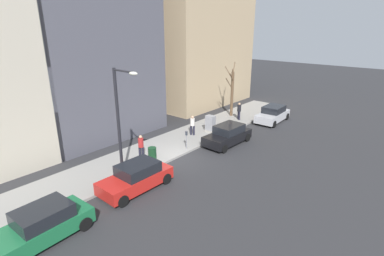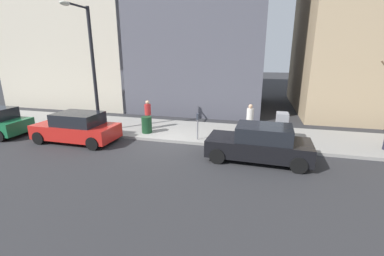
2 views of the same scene
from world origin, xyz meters
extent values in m
plane|color=#2B2B2D|center=(0.00, 0.00, 0.00)|extent=(120.00, 120.00, 0.00)
cube|color=gray|center=(2.00, 0.00, 0.07)|extent=(4.00, 36.00, 0.15)
cube|color=#B7B7BC|center=(-1.28, -12.04, 0.57)|extent=(1.95, 4.26, 0.70)
cube|color=black|center=(-1.27, -12.24, 1.22)|extent=(1.68, 2.26, 0.60)
cylinder|color=black|center=(-2.18, -10.52, 0.32)|extent=(0.24, 0.65, 0.64)
cylinder|color=black|center=(-0.48, -10.46, 0.32)|extent=(0.24, 0.65, 0.64)
cylinder|color=black|center=(-2.07, -13.62, 0.32)|extent=(0.24, 0.65, 0.64)
cylinder|color=black|center=(-0.37, -13.56, 0.32)|extent=(0.24, 0.65, 0.64)
cube|color=black|center=(-1.15, -4.52, 0.57)|extent=(1.96, 4.27, 0.70)
cube|color=black|center=(-1.16, -4.72, 1.22)|extent=(1.68, 2.26, 0.60)
cylinder|color=black|center=(-1.94, -2.94, 0.32)|extent=(0.24, 0.65, 0.64)
cylinder|color=black|center=(-0.24, -3.00, 0.32)|extent=(0.24, 0.65, 0.64)
cylinder|color=black|center=(-2.06, -6.04, 0.32)|extent=(0.24, 0.65, 0.64)
cylinder|color=black|center=(-0.36, -6.10, 0.32)|extent=(0.24, 0.65, 0.64)
cube|color=red|center=(-1.02, 4.47, 0.57)|extent=(1.86, 4.22, 0.70)
cube|color=black|center=(-1.02, 4.27, 1.22)|extent=(1.63, 2.22, 0.60)
cylinder|color=black|center=(-1.84, 6.03, 0.32)|extent=(0.23, 0.64, 0.64)
cylinder|color=black|center=(-0.14, 6.01, 0.32)|extent=(0.23, 0.64, 0.64)
cylinder|color=black|center=(-1.89, 2.93, 0.32)|extent=(0.23, 0.64, 0.64)
cylinder|color=black|center=(-0.19, 2.91, 0.32)|extent=(0.23, 0.64, 0.64)
cube|color=#196038|center=(-1.25, 9.87, 0.57)|extent=(1.96, 4.27, 0.70)
cube|color=black|center=(-1.24, 9.67, 1.22)|extent=(1.68, 2.26, 0.60)
cylinder|color=black|center=(-2.03, 8.29, 0.32)|extent=(0.24, 0.65, 0.64)
cylinder|color=black|center=(-0.34, 8.35, 0.32)|extent=(0.24, 0.65, 0.64)
cylinder|color=slate|center=(0.45, -1.53, 0.68)|extent=(0.07, 0.07, 1.05)
cube|color=#2D333D|center=(0.45, -1.53, 1.35)|extent=(0.14, 0.10, 0.30)
cube|color=#A8A399|center=(1.30, -5.60, 0.24)|extent=(0.83, 0.61, 0.18)
cube|color=#939399|center=(1.30, -5.60, 0.96)|extent=(0.75, 0.55, 1.25)
cylinder|color=black|center=(0.55, 4.20, 3.40)|extent=(0.18, 0.18, 6.50)
cylinder|color=black|center=(-0.25, 4.20, 6.55)|extent=(1.60, 0.10, 0.10)
ellipsoid|color=beige|center=(-1.05, 4.20, 6.50)|extent=(0.56, 0.32, 0.20)
cylinder|color=brown|center=(2.60, -10.85, 2.34)|extent=(0.28, 0.28, 4.38)
cylinder|color=brown|center=(2.42, -10.35, 4.09)|extent=(0.37, 1.08, 0.98)
cylinder|color=brown|center=(2.70, -11.14, 4.83)|extent=(0.28, 0.66, 1.17)
cylinder|color=brown|center=(2.86, -11.18, 4.20)|extent=(0.56, 0.75, 1.06)
cylinder|color=brown|center=(3.03, -10.80, 4.40)|extent=(0.93, 0.19, 1.26)
cylinder|color=brown|center=(2.69, -10.39, 3.45)|extent=(0.24, 0.99, 1.20)
cylinder|color=#14381E|center=(0.90, 1.45, 0.60)|extent=(0.56, 0.56, 0.90)
cylinder|color=#1E1E2D|center=(1.39, -10.23, 0.56)|extent=(0.16, 0.16, 0.82)
cylinder|color=#1E1E2D|center=(1.20, -10.10, 0.56)|extent=(0.16, 0.16, 0.82)
cylinder|color=black|center=(1.29, -10.17, 1.28)|extent=(0.36, 0.36, 0.62)
sphere|color=tan|center=(1.29, -10.17, 1.70)|extent=(0.22, 0.22, 0.22)
cylinder|color=#1E1E2D|center=(1.86, -4.08, 0.56)|extent=(0.16, 0.16, 0.82)
cylinder|color=#1E1E2D|center=(2.08, -3.98, 0.56)|extent=(0.16, 0.16, 0.82)
cylinder|color=silver|center=(1.97, -4.03, 1.28)|extent=(0.36, 0.36, 0.62)
sphere|color=tan|center=(1.97, -4.03, 1.70)|extent=(0.22, 0.22, 0.22)
cylinder|color=#1E1E2D|center=(1.81, 1.76, 0.56)|extent=(0.16, 0.16, 0.82)
cylinder|color=#1E1E2D|center=(1.59, 1.68, 0.56)|extent=(0.16, 0.16, 0.82)
cylinder|color=#A52323|center=(1.70, 1.72, 1.28)|extent=(0.36, 0.36, 0.62)
sphere|color=tan|center=(1.70, 1.72, 1.70)|extent=(0.22, 0.22, 0.22)
cube|color=tan|center=(11.66, -13.48, 9.07)|extent=(12.31, 12.31, 18.15)
cube|color=#4C4C56|center=(10.53, 0.45, 8.21)|extent=(10.07, 10.07, 16.42)
camera|label=1|loc=(-13.04, 13.83, 8.82)|focal=28.00mm
camera|label=2|loc=(-11.64, -4.42, 4.27)|focal=24.00mm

